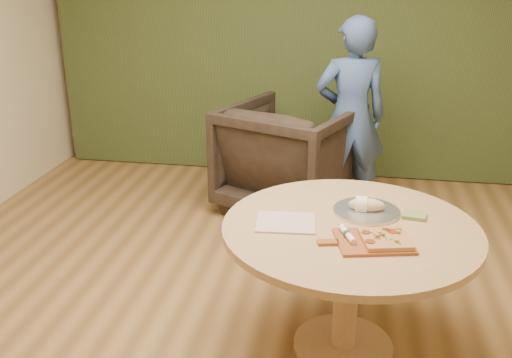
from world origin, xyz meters
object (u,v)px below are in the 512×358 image
Objects in this scene: flatbread_pizza at (385,239)px; cutlery_roll at (347,234)px; pizza_paddle at (371,241)px; armchair at (290,152)px; bread_roll at (365,205)px; person_standing at (351,118)px; serving_tray at (366,211)px; pedestal_table at (349,250)px.

flatbread_pizza reaches higher than cutlery_roll.
armchair is at bearing 93.91° from pizza_paddle.
bread_roll reaches higher than pizza_paddle.
serving_tray is at bearing 80.89° from person_standing.
bread_roll reaches higher than cutlery_roll.
flatbread_pizza is 0.74× the size of serving_tray.
pizza_paddle is 2.45× the size of cutlery_roll.
pizza_paddle is 1.32× the size of serving_tray.
person_standing is at bearing 68.95° from cutlery_roll.
cutlery_roll is at bearing -95.29° from pedestal_table.
flatbread_pizza is 0.16× the size of person_standing.
pizza_paddle is 2.10m from person_standing.
armchair is at bearing 105.74° from pedestal_table.
bread_roll is 1.81m from armchair.
pedestal_table is 1.93m from person_standing.
cutlery_roll is 1.00× the size of bread_roll.
person_standing reaches higher than armchair.
pedestal_table is 0.27m from bread_roll.
flatbread_pizza reaches higher than pedestal_table.
person_standing is (-0.11, 1.74, 0.02)m from bread_roll.
flatbread_pizza is (0.16, -0.18, 0.17)m from pedestal_table.
serving_tray is 0.04m from bread_roll.
bread_roll is (-0.01, 0.00, 0.04)m from serving_tray.
cutlery_roll is 0.19× the size of armchair.
flatbread_pizza is at bearing -47.57° from pedestal_table.
bread_roll is 0.19× the size of armchair.
bread_roll is 1.75m from person_standing.
person_standing is (-0.14, 2.10, 0.06)m from pizza_paddle.
serving_tray is (-0.02, 0.36, -0.00)m from pizza_paddle.
bread_roll is at bearing 131.99° from armchair.
bread_roll is at bearing 80.60° from person_standing.
pizza_paddle is (0.10, -0.18, 0.15)m from pedestal_table.
cutlery_roll is at bearing 77.66° from person_standing.
armchair is 0.62× the size of person_standing.
pizza_paddle is at bearing -86.81° from serving_tray.
armchair is at bearing 108.64° from flatbread_pizza.
bread_roll is (0.09, 0.34, 0.01)m from cutlery_roll.
flatbread_pizza is at bearing -76.69° from serving_tray.
serving_tray reaches higher than pizza_paddle.
serving_tray is 1.81m from armchair.
flatbread_pizza is 2.11m from person_standing.
armchair is (-0.60, 1.69, -0.29)m from bread_roll.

